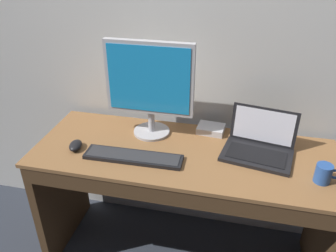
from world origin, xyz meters
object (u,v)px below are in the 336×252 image
Objects in this scene: external_drive_box at (211,129)px; coffee_mug at (324,174)px; external_monitor at (150,84)px; laptop_black at (259,146)px; computer_mouse at (76,145)px; wired_keyboard at (133,157)px.

external_drive_box is 1.33× the size of coffee_mug.
external_monitor is 4.77× the size of coffee_mug.
external_drive_box is (0.32, 0.10, -0.28)m from external_monitor.
laptop_black is at bearing 148.77° from coffee_mug.
laptop_black is at bearing -31.71° from external_drive_box.
computer_mouse reaches higher than external_drive_box.
external_monitor is 5.19× the size of computer_mouse.
external_monitor is 0.93m from coffee_mug.
external_monitor is 3.59× the size of external_drive_box.
computer_mouse is (-0.32, 0.02, 0.01)m from wired_keyboard.
wired_keyboard is at bearing -178.91° from coffee_mug.
computer_mouse is at bearing -169.56° from laptop_black.
external_monitor is (-0.58, 0.06, 0.26)m from laptop_black.
external_drive_box is 0.64m from coffee_mug.
coffee_mug is at bearing 1.09° from wired_keyboard.
coffee_mug is (0.54, -0.33, 0.03)m from external_drive_box.
external_drive_box is at bearing 45.23° from wired_keyboard.
wired_keyboard is 3.38× the size of external_drive_box.
laptop_black is at bearing -1.57° from computer_mouse.
external_monitor is 0.50m from computer_mouse.
external_monitor is at bearing -162.98° from external_drive_box.
computer_mouse is at bearing -145.87° from external_monitor.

